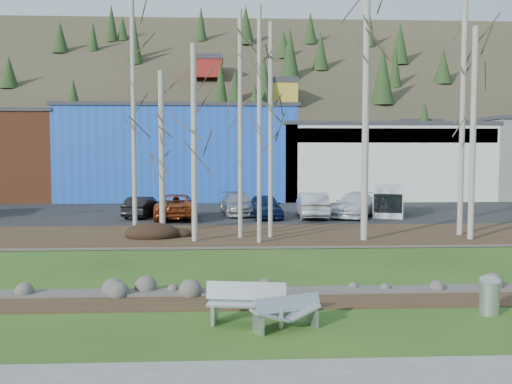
{
  "coord_description": "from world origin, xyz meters",
  "views": [
    {
      "loc": [
        -1.84,
        -13.7,
        4.22
      ],
      "look_at": [
        -0.58,
        10.87,
        2.5
      ],
      "focal_mm": 40.0,
      "sensor_mm": 36.0,
      "label": 1
    }
  ],
  "objects": [
    {
      "name": "birch_5",
      "position": [
        -0.38,
        11.8,
        5.43
      ],
      "size": [
        0.2,
        0.2,
        10.56
      ],
      "color": "beige",
      "rests_on": "far_bank"
    },
    {
      "name": "building_blue",
      "position": [
        -6.0,
        39.0,
        4.16
      ],
      "size": [
        20.4,
        12.24,
        8.3
      ],
      "color": "#2048AE",
      "rests_on": "ground"
    },
    {
      "name": "ground",
      "position": [
        0.0,
        0.0,
        0.0
      ],
      "size": [
        200.0,
        200.0,
        0.0
      ],
      "primitive_type": "plane",
      "color": "#264916",
      "rests_on": "ground"
    },
    {
      "name": "river",
      "position": [
        0.0,
        7.2,
        0.0
      ],
      "size": [
        80.0,
        8.0,
        0.9
      ],
      "primitive_type": null,
      "color": "#121B33",
      "rests_on": "ground"
    },
    {
      "name": "parking_lot",
      "position": [
        0.0,
        25.0,
        0.07
      ],
      "size": [
        80.0,
        14.0,
        0.14
      ],
      "primitive_type": "cube",
      "color": "black",
      "rests_on": "ground"
    },
    {
      "name": "litter_bin",
      "position": [
        4.97,
        0.56,
        0.43
      ],
      "size": [
        0.58,
        0.58,
        0.86
      ],
      "primitive_type": "cylinder",
      "rotation": [
        0.0,
        0.0,
        -0.19
      ],
      "color": "#B9BCBE",
      "rests_on": "ground"
    },
    {
      "name": "van_white",
      "position": [
        8.59,
        22.39,
        1.09
      ],
      "size": [
        3.04,
        4.68,
        1.9
      ],
      "rotation": [
        0.0,
        0.0,
        -0.31
      ],
      "color": "white",
      "rests_on": "parking_lot"
    },
    {
      "name": "seagull",
      "position": [
        -0.48,
        1.4,
        0.16
      ],
      "size": [
        0.41,
        0.19,
        0.29
      ],
      "rotation": [
        0.0,
        0.0,
        0.0
      ],
      "color": "gold",
      "rests_on": "ground"
    },
    {
      "name": "car_5",
      "position": [
        6.22,
        21.78,
        0.88
      ],
      "size": [
        4.16,
        5.49,
        1.48
      ],
      "primitive_type": "imported",
      "rotation": [
        0.0,
        0.0,
        -0.47
      ],
      "color": "white",
      "rests_on": "parking_lot"
    },
    {
      "name": "birch_0",
      "position": [
        -6.32,
        14.17,
        5.93
      ],
      "size": [
        0.22,
        0.22,
        11.57
      ],
      "color": "beige",
      "rests_on": "far_bank"
    },
    {
      "name": "car_1",
      "position": [
        -4.93,
        21.26,
        0.9
      ],
      "size": [
        2.89,
        5.65,
        1.53
      ],
      "primitive_type": "imported",
      "rotation": [
        0.0,
        0.0,
        3.21
      ],
      "color": "#974019",
      "rests_on": "parking_lot"
    },
    {
      "name": "near_bank_rocks",
      "position": [
        0.0,
        3.1,
        0.0
      ],
      "size": [
        80.0,
        0.8,
        0.5
      ],
      "primitive_type": null,
      "color": "#47423D",
      "rests_on": "ground"
    },
    {
      "name": "building_white",
      "position": [
        12.0,
        38.98,
        3.41
      ],
      "size": [
        18.36,
        12.24,
        6.8
      ],
      "color": "silver",
      "rests_on": "ground"
    },
    {
      "name": "birch_1",
      "position": [
        -5.06,
        14.77,
        4.18
      ],
      "size": [
        0.29,
        0.29,
        8.07
      ],
      "color": "beige",
      "rests_on": "far_bank"
    },
    {
      "name": "car_4",
      "position": [
        3.47,
        21.42,
        0.94
      ],
      "size": [
        1.91,
        4.92,
        1.6
      ],
      "primitive_type": "imported",
      "rotation": [
        0.0,
        0.0,
        3.1
      ],
      "color": "silver",
      "rests_on": "parking_lot"
    },
    {
      "name": "birch_4",
      "position": [
        0.24,
        13.44,
        5.24
      ],
      "size": [
        0.21,
        0.21,
        10.18
      ],
      "color": "beige",
      "rests_on": "far_bank"
    },
    {
      "name": "car_2",
      "position": [
        -1.13,
        23.33,
        0.85
      ],
      "size": [
        2.65,
        5.11,
        1.42
      ],
      "primitive_type": "imported",
      "rotation": [
        0.0,
        0.0,
        0.14
      ],
      "color": "#919599",
      "rests_on": "parking_lot"
    },
    {
      "name": "car_3",
      "position": [
        0.54,
        21.44,
        0.87
      ],
      "size": [
        2.18,
        4.47,
        1.47
      ],
      "primitive_type": "imported",
      "rotation": [
        0.0,
        0.0,
        0.11
      ],
      "color": "#122250",
      "rests_on": "parking_lot"
    },
    {
      "name": "footpath",
      "position": [
        0.0,
        -3.5,
        0.02
      ],
      "size": [
        80.0,
        2.0,
        0.04
      ],
      "primitive_type": "cube",
      "color": "slate",
      "rests_on": "ground"
    },
    {
      "name": "hillside",
      "position": [
        0.0,
        84.0,
        17.5
      ],
      "size": [
        160.0,
        72.0,
        35.0
      ],
      "primitive_type": null,
      "color": "#352D21",
      "rests_on": "ground"
    },
    {
      "name": "bench_damaged",
      "position": [
        -0.43,
        -0.37,
        0.39
      ],
      "size": [
        1.79,
        1.13,
        0.76
      ],
      "rotation": [
        0.0,
        0.0,
        0.37
      ],
      "color": "#B9BCBE",
      "rests_on": "ground"
    },
    {
      "name": "birch_7",
      "position": [
        9.59,
        12.3,
        5.07
      ],
      "size": [
        0.28,
        0.28,
        9.84
      ],
      "color": "beige",
      "rests_on": "far_bank"
    },
    {
      "name": "birch_3",
      "position": [
        -3.33,
        12.42,
        4.63
      ],
      "size": [
        0.26,
        0.26,
        8.96
      ],
      "color": "beige",
      "rests_on": "far_bank"
    },
    {
      "name": "dirt_strip",
      "position": [
        0.0,
        2.1,
        0.01
      ],
      "size": [
        80.0,
        1.8,
        0.03
      ],
      "primitive_type": "cube",
      "color": "#382616",
      "rests_on": "ground"
    },
    {
      "name": "birch_8",
      "position": [
        9.64,
        13.67,
        6.28
      ],
      "size": [
        0.26,
        0.26,
        12.25
      ],
      "color": "beige",
      "rests_on": "far_bank"
    },
    {
      "name": "bench_intact",
      "position": [
        -1.34,
        0.11,
        0.5
      ],
      "size": [
        2.07,
        0.9,
        1.0
      ],
      "rotation": [
        0.0,
        0.0,
        -0.16
      ],
      "color": "#B9BCBE",
      "rests_on": "ground"
    },
    {
      "name": "dirt_mound",
      "position": [
        -5.43,
        13.61,
        0.41
      ],
      "size": [
        2.61,
        1.84,
        0.51
      ],
      "primitive_type": "ellipsoid",
      "color": "black",
      "rests_on": "far_bank"
    },
    {
      "name": "far_bank",
      "position": [
        0.0,
        14.5,
        0.07
      ],
      "size": [
        80.0,
        7.0,
        0.15
      ],
      "primitive_type": "cube",
      "color": "#382616",
      "rests_on": "ground"
    },
    {
      "name": "car_0",
      "position": [
        -7.15,
        22.23,
        0.8
      ],
      "size": [
        2.05,
        4.17,
        1.32
      ],
      "primitive_type": "imported",
      "rotation": [
        0.0,
        0.0,
        2.97
      ],
      "color": "black",
      "rests_on": "parking_lot"
    },
    {
      "name": "far_bank_rocks",
      "position": [
        0.0,
        11.3,
        0.0
      ],
      "size": [
        80.0,
        0.8,
        0.46
      ],
      "primitive_type": null,
      "color": "#47423D",
      "rests_on": "ground"
    },
    {
      "name": "birch_6",
      "position": [
        4.54,
        12.33,
        6.08
      ],
      "size": [
        0.31,
        0.31,
        11.86
      ],
      "color": "beige",
      "rests_on": "far_bank"
    },
    {
      "name": "birch_2",
      "position": [
        -1.2,
        13.38,
        5.51
      ],
      "size": [
        0.21,
        0.21,
        10.72
      ],
      "color": "beige",
      "rests_on": "far_bank"
    }
  ]
}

